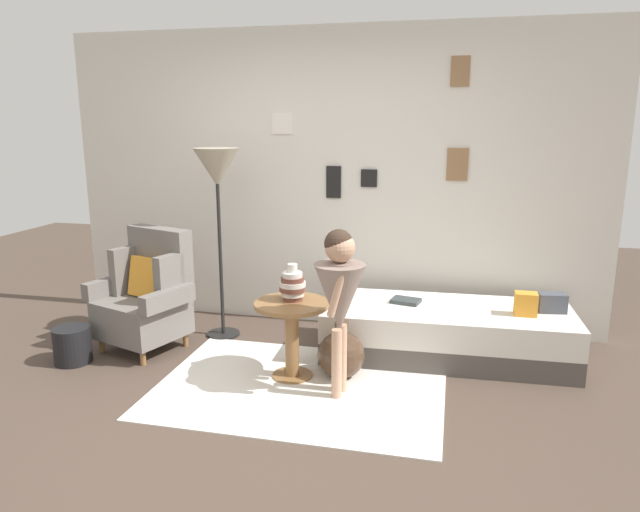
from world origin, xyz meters
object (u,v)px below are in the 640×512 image
floor_lamp (217,176)px  demijohn_near (341,354)px  side_table (292,325)px  book_on_daybed (406,301)px  magazine_basket (72,345)px  daybed (446,332)px  armchair (148,295)px  vase_striped (293,285)px  person_child (340,291)px

floor_lamp → demijohn_near: 1.78m
side_table → book_on_daybed: side_table is taller
book_on_daybed → magazine_basket: 2.61m
daybed → demijohn_near: size_ratio=4.50×
armchair → daybed: 2.41m
armchair → vase_striped: (1.29, -0.25, 0.24)m
armchair → magazine_basket: (-0.42, -0.43, -0.30)m
person_child → vase_striped: bearing=147.1°
magazine_basket → vase_striped: bearing=5.9°
side_table → magazine_basket: 1.74m
daybed → magazine_basket: 2.90m
magazine_basket → armchair: bearing=45.7°
vase_striped → demijohn_near: bearing=4.4°
side_table → floor_lamp: floor_lamp is taller
side_table → floor_lamp: 1.44m
person_child → demijohn_near: bearing=98.2°
side_table → book_on_daybed: size_ratio=2.59×
vase_striped → book_on_daybed: bearing=41.0°
person_child → demijohn_near: person_child is taller
demijohn_near → magazine_basket: size_ratio=1.53×
daybed → person_child: 1.22m
vase_striped → book_on_daybed: (0.75, 0.65, -0.26)m
vase_striped → demijohn_near: vase_striped is taller
person_child → magazine_basket: person_child is taller
book_on_daybed → magazine_basket: size_ratio=0.79×
armchair → vase_striped: 1.34m
floor_lamp → person_child: 1.62m
daybed → vase_striped: bearing=-151.0°
daybed → floor_lamp: bearing=179.1°
person_child → book_on_daybed: person_child is taller
daybed → vase_striped: size_ratio=7.26×
book_on_daybed → daybed: bearing=-9.3°
armchair → book_on_daybed: bearing=11.1°
person_child → demijohn_near: 0.62m
armchair → vase_striped: armchair is taller
daybed → magazine_basket: bearing=-164.5°
daybed → side_table: 1.27m
book_on_daybed → demijohn_near: size_ratio=0.51×
armchair → demijohn_near: size_ratio=2.27×
side_table → daybed: bearing=31.2°
person_child → daybed: bearing=50.9°
side_table → person_child: bearing=-27.4°
vase_striped → daybed: bearing=29.0°
armchair → side_table: size_ratio=1.70×
vase_striped → floor_lamp: size_ratio=0.17×
floor_lamp → magazine_basket: bearing=-138.2°
person_child → book_on_daybed: bearing=68.2°
floor_lamp → vase_striped: bearing=-37.9°
vase_striped → demijohn_near: (0.35, 0.03, -0.50)m
side_table → book_on_daybed: (0.75, 0.71, 0.01)m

